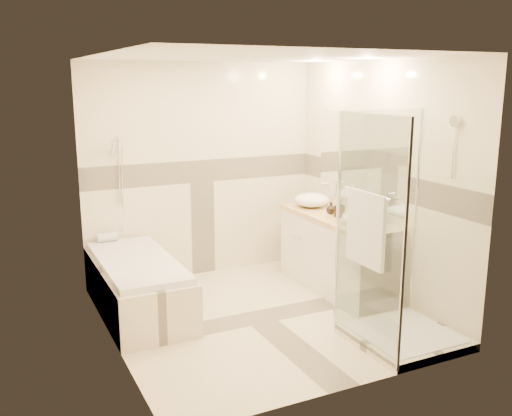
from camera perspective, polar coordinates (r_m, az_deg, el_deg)
name	(u,v)px	position (r m, az deg, el deg)	size (l,w,h in m)	color
room	(263,192)	(5.40, 0.67, 1.61)	(2.82, 3.02, 2.52)	beige
bathtub	(138,283)	(5.88, -11.75, -7.37)	(0.75, 1.70, 0.56)	beige
vanity	(337,253)	(6.37, 8.15, -4.50)	(0.58, 1.62, 0.85)	silver
shower_enclosure	(391,287)	(5.22, 13.32, -7.73)	(0.96, 0.93, 2.04)	beige
vessel_sink_near	(312,200)	(6.67, 5.60, 0.82)	(0.41, 0.41, 0.16)	white
vessel_sink_far	(359,218)	(5.92, 10.26, -0.95)	(0.35, 0.35, 0.14)	white
faucet_near	(328,192)	(6.77, 7.17, 1.65)	(0.11, 0.03, 0.28)	silver
faucet_far	(376,206)	(6.03, 11.95, 0.24)	(0.12, 0.03, 0.30)	silver
amenity_bottle_a	(340,209)	(6.20, 8.35, -0.06)	(0.08, 0.09, 0.19)	black
amenity_bottle_b	(331,208)	(6.34, 7.50, 0.00)	(0.10, 0.10, 0.13)	black
folded_towels	(304,201)	(6.82, 4.87, 0.69)	(0.13, 0.21, 0.07)	silver
rolled_towel	(107,237)	(6.47, -14.66, -2.83)	(0.10, 0.10, 0.22)	silver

